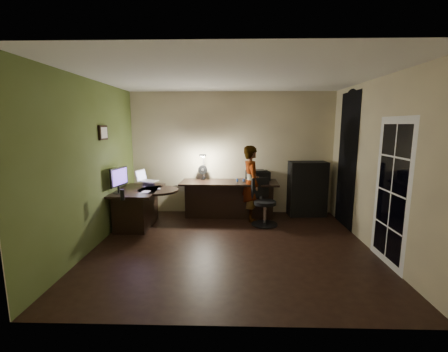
{
  "coord_description": "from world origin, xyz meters",
  "views": [
    {
      "loc": [
        0.0,
        -4.69,
        1.98
      ],
      "look_at": [
        -0.15,
        1.05,
        1.0
      ],
      "focal_mm": 24.0,
      "sensor_mm": 36.0,
      "label": 1
    }
  ],
  "objects_px": {
    "cabinet": "(307,189)",
    "desk_right": "(229,199)",
    "office_chair": "(265,203)",
    "desk_left": "(139,208)",
    "person": "(251,183)",
    "monitor": "(118,184)"
  },
  "relations": [
    {
      "from": "monitor",
      "to": "person",
      "type": "bearing_deg",
      "value": 27.79
    },
    {
      "from": "desk_left",
      "to": "office_chair",
      "type": "distance_m",
      "value": 2.5
    },
    {
      "from": "desk_right",
      "to": "person",
      "type": "xyz_separation_m",
      "value": [
        0.46,
        -0.2,
        0.4
      ]
    },
    {
      "from": "person",
      "to": "cabinet",
      "type": "bearing_deg",
      "value": -87.13
    },
    {
      "from": "cabinet",
      "to": "desk_left",
      "type": "bearing_deg",
      "value": -170.85
    },
    {
      "from": "cabinet",
      "to": "person",
      "type": "distance_m",
      "value": 1.32
    },
    {
      "from": "monitor",
      "to": "office_chair",
      "type": "xyz_separation_m",
      "value": [
        2.75,
        0.42,
        -0.44
      ]
    },
    {
      "from": "desk_right",
      "to": "person",
      "type": "distance_m",
      "value": 0.64
    },
    {
      "from": "desk_left",
      "to": "desk_right",
      "type": "height_order",
      "value": "desk_right"
    },
    {
      "from": "desk_left",
      "to": "person",
      "type": "relative_size",
      "value": 0.81
    },
    {
      "from": "monitor",
      "to": "desk_left",
      "type": "bearing_deg",
      "value": 61.45
    },
    {
      "from": "cabinet",
      "to": "office_chair",
      "type": "relative_size",
      "value": 1.29
    },
    {
      "from": "office_chair",
      "to": "desk_right",
      "type": "bearing_deg",
      "value": 119.08
    },
    {
      "from": "desk_right",
      "to": "desk_left",
      "type": "bearing_deg",
      "value": -158.46
    },
    {
      "from": "office_chair",
      "to": "person",
      "type": "bearing_deg",
      "value": 103.35
    },
    {
      "from": "person",
      "to": "desk_right",
      "type": "bearing_deg",
      "value": 53.14
    },
    {
      "from": "desk_left",
      "to": "cabinet",
      "type": "relative_size",
      "value": 1.07
    },
    {
      "from": "desk_right",
      "to": "person",
      "type": "height_order",
      "value": "person"
    },
    {
      "from": "desk_left",
      "to": "office_chair",
      "type": "relative_size",
      "value": 1.38
    },
    {
      "from": "cabinet",
      "to": "desk_right",
      "type": "bearing_deg",
      "value": -178.71
    },
    {
      "from": "desk_right",
      "to": "office_chair",
      "type": "height_order",
      "value": "office_chair"
    },
    {
      "from": "cabinet",
      "to": "monitor",
      "type": "relative_size",
      "value": 2.26
    }
  ]
}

